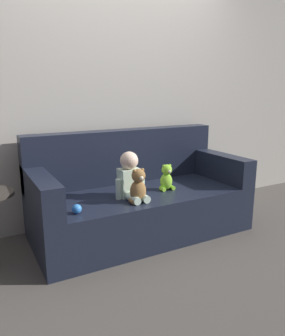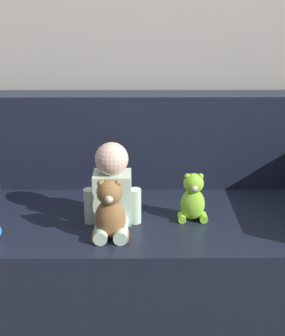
% 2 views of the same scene
% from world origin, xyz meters
% --- Properties ---
extents(ground_plane, '(12.00, 12.00, 0.00)m').
position_xyz_m(ground_plane, '(0.00, 0.00, 0.00)').
color(ground_plane, '#4C4742').
extents(wall_back, '(8.00, 0.05, 2.60)m').
position_xyz_m(wall_back, '(0.00, 0.52, 1.30)').
color(wall_back, '#ADA89E').
rests_on(wall_back, ground_plane).
extents(couch, '(1.93, 0.88, 0.93)m').
position_xyz_m(couch, '(0.00, 0.07, 0.32)').
color(couch, black).
rests_on(couch, ground_plane).
extents(person_baby, '(0.27, 0.31, 0.39)m').
position_xyz_m(person_baby, '(-0.17, -0.12, 0.58)').
color(person_baby, silver).
rests_on(person_baby, couch).
extents(teddy_bear_brown, '(0.16, 0.13, 0.28)m').
position_xyz_m(teddy_bear_brown, '(-0.17, -0.27, 0.54)').
color(teddy_bear_brown, olive).
rests_on(teddy_bear_brown, couch).
extents(plush_toy_side, '(0.14, 0.11, 0.24)m').
position_xyz_m(plush_toy_side, '(0.21, -0.09, 0.52)').
color(plush_toy_side, '#8CD133').
rests_on(plush_toy_side, couch).
extents(toy_ball, '(0.07, 0.07, 0.07)m').
position_xyz_m(toy_ball, '(-0.69, -0.27, 0.45)').
color(toy_ball, '#337FDB').
rests_on(toy_ball, couch).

